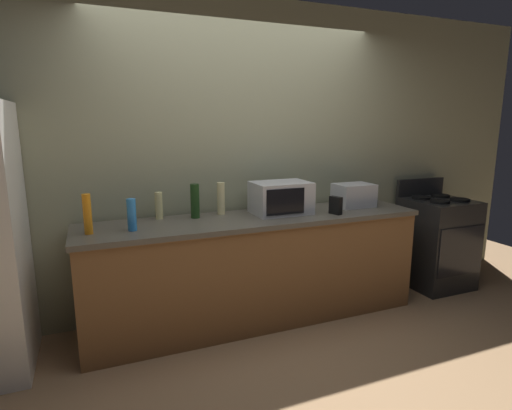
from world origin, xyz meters
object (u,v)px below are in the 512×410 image
at_px(stove_range, 436,242).
at_px(bottle_vinegar, 159,206).
at_px(cordless_phone, 336,205).
at_px(bottle_dish_soap, 87,214).
at_px(bottle_spray_cleaner, 132,215).
at_px(bottle_hand_soap, 221,199).
at_px(microwave, 281,198).
at_px(bottle_wine, 195,201).
at_px(toaster_oven, 354,195).

height_order(stove_range, bottle_vinegar, bottle_vinegar).
relative_size(cordless_phone, bottle_dish_soap, 0.53).
relative_size(bottle_spray_cleaner, bottle_dish_soap, 0.82).
bearing_deg(cordless_phone, stove_range, -10.29).
relative_size(stove_range, bottle_dish_soap, 3.81).
distance_m(cordless_phone, bottle_hand_soap, 0.97).
distance_m(microwave, bottle_wine, 0.73).
xyz_separation_m(stove_range, bottle_dish_soap, (-3.28, -0.04, 0.58)).
bearing_deg(stove_range, cordless_phone, -173.36).
height_order(cordless_phone, bottle_vinegar, bottle_vinegar).
distance_m(stove_range, bottle_vinegar, 2.81).
distance_m(bottle_wine, bottle_spray_cleaner, 0.56).
bearing_deg(bottle_dish_soap, bottle_wine, 13.79).
bearing_deg(bottle_vinegar, toaster_oven, -5.46).
xyz_separation_m(cordless_phone, bottle_spray_cleaner, (-1.65, 0.09, 0.04)).
distance_m(stove_range, bottle_dish_soap, 3.33).
height_order(toaster_oven, bottle_dish_soap, bottle_dish_soap).
bearing_deg(bottle_vinegar, microwave, -10.18).
xyz_separation_m(bottle_spray_cleaner, bottle_dish_soap, (-0.29, 0.02, 0.03)).
bearing_deg(microwave, bottle_dish_soap, -176.60).
distance_m(microwave, bottle_dish_soap, 1.53).
distance_m(bottle_wine, bottle_hand_soap, 0.24).
height_order(stove_range, bottle_wine, bottle_wine).
height_order(stove_range, microwave, microwave).
relative_size(bottle_wine, bottle_hand_soap, 1.03).
bearing_deg(bottle_wine, cordless_phone, -15.34).
relative_size(toaster_oven, bottle_spray_cleaner, 1.46).
relative_size(stove_range, toaster_oven, 3.18).
relative_size(microwave, bottle_dish_soap, 1.69).
bearing_deg(bottle_vinegar, stove_range, -4.72).
relative_size(stove_range, bottle_vinegar, 4.93).
relative_size(bottle_hand_soap, bottle_spray_cleaner, 1.17).
relative_size(microwave, bottle_wine, 1.72).
xyz_separation_m(bottle_hand_soap, bottle_dish_soap, (-1.04, -0.25, 0.01)).
relative_size(microwave, bottle_hand_soap, 1.77).
xyz_separation_m(stove_range, bottle_vinegar, (-2.75, 0.23, 0.55)).
bearing_deg(bottle_dish_soap, cordless_phone, -3.32).
bearing_deg(toaster_oven, bottle_hand_soap, 173.37).
bearing_deg(bottle_spray_cleaner, stove_range, 1.23).
bearing_deg(cordless_phone, bottle_wine, 147.73).
height_order(microwave, bottle_wine, bottle_wine).
xyz_separation_m(toaster_oven, cordless_phone, (-0.33, -0.22, -0.03)).
xyz_separation_m(microwave, bottle_spray_cleaner, (-1.24, -0.11, -0.02)).
xyz_separation_m(toaster_oven, bottle_vinegar, (-1.75, 0.17, 0.00)).
bearing_deg(bottle_wine, bottle_dish_soap, -166.21).
height_order(stove_range, cordless_phone, stove_range).
bearing_deg(microwave, stove_range, -1.57).
distance_m(stove_range, cordless_phone, 1.44).
height_order(microwave, bottle_dish_soap, bottle_dish_soap).
distance_m(microwave, bottle_vinegar, 1.01).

